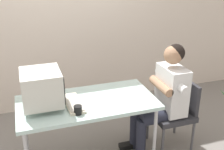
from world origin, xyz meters
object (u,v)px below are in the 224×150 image
(keyboard, at_px, (73,103))
(office_chair, at_px, (176,110))
(crt_monitor, at_px, (42,88))
(person_seated, at_px, (164,95))
(desk, at_px, (87,105))
(desk_mug, at_px, (78,110))

(keyboard, bearing_deg, office_chair, -0.59)
(crt_monitor, xyz_separation_m, person_seated, (1.28, -0.05, -0.26))
(desk, bearing_deg, keyboard, -167.89)
(crt_monitor, distance_m, person_seated, 1.30)
(office_chair, distance_m, person_seated, 0.28)
(desk, bearing_deg, desk_mug, -122.62)
(crt_monitor, relative_size, desk_mug, 4.50)
(desk, distance_m, office_chair, 1.05)
(office_chair, height_order, desk_mug, desk_mug)
(desk, xyz_separation_m, office_chair, (1.03, -0.04, -0.21))
(keyboard, relative_size, desk_mug, 5.01)
(desk, relative_size, keyboard, 3.20)
(desk, bearing_deg, office_chair, -2.42)
(desk, height_order, person_seated, person_seated)
(office_chair, bearing_deg, keyboard, 179.41)
(keyboard, distance_m, desk_mug, 0.19)
(keyboard, height_order, person_seated, person_seated)
(crt_monitor, xyz_separation_m, office_chair, (1.45, -0.05, -0.47))
(office_chair, xyz_separation_m, person_seated, (-0.18, -0.00, 0.21))
(crt_monitor, distance_m, office_chair, 1.53)
(desk, relative_size, crt_monitor, 3.56)
(crt_monitor, height_order, office_chair, crt_monitor)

